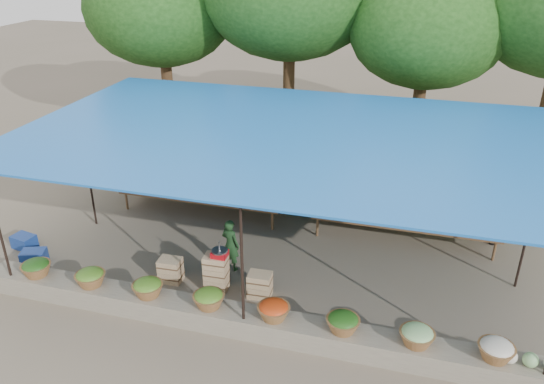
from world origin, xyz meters
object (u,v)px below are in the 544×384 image
(blue_crate_front, at_px, (34,257))
(weighing_scale, at_px, (220,253))
(vendor_seated, at_px, (230,245))
(blue_crate_back, at_px, (24,241))
(crate_counter, at_px, (215,275))

(blue_crate_front, bearing_deg, weighing_scale, -16.46)
(vendor_seated, xyz_separation_m, blue_crate_back, (-4.80, -0.47, -0.43))
(vendor_seated, distance_m, blue_crate_back, 4.85)
(blue_crate_front, distance_m, blue_crate_back, 0.80)
(blue_crate_front, height_order, blue_crate_back, same)
(weighing_scale, distance_m, blue_crate_back, 4.92)
(vendor_seated, xyz_separation_m, blue_crate_front, (-4.17, -0.95, -0.43))
(crate_counter, xyz_separation_m, vendor_seated, (0.06, 0.76, 0.27))
(weighing_scale, bearing_deg, crate_counter, 180.00)
(blue_crate_front, xyz_separation_m, blue_crate_back, (-0.64, 0.48, 0.00))
(weighing_scale, bearing_deg, vendor_seated, 94.48)
(vendor_seated, bearing_deg, blue_crate_front, 31.24)
(crate_counter, bearing_deg, vendor_seated, 85.32)
(blue_crate_back, bearing_deg, weighing_scale, 7.00)
(crate_counter, xyz_separation_m, weighing_scale, (0.12, 0.00, 0.54))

